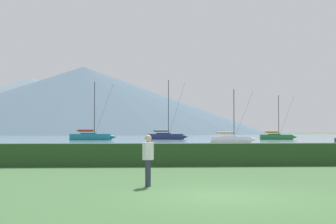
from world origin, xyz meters
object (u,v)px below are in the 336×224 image
sailboat_slip_3 (166,136)px  sailboat_slip_4 (91,136)px  sailboat_slip_6 (231,139)px  person_seated_viewer (148,156)px  sailboat_slip_1 (277,137)px

sailboat_slip_3 → sailboat_slip_4: 16.58m
sailboat_slip_6 → person_seated_viewer: bearing=-95.3°
sailboat_slip_6 → person_seated_viewer: (-13.88, -56.08, 0.38)m
sailboat_slip_4 → person_seated_viewer: sailboat_slip_4 is taller
sailboat_slip_3 → sailboat_slip_6: bearing=-58.1°
sailboat_slip_3 → person_seated_viewer: size_ratio=7.74×
sailboat_slip_3 → sailboat_slip_4: size_ratio=1.11×
person_seated_viewer → sailboat_slip_1: bearing=83.8°
sailboat_slip_1 → sailboat_slip_4: (-38.24, -3.96, 0.12)m
sailboat_slip_3 → sailboat_slip_6: sailboat_slip_3 is taller
sailboat_slip_1 → sailboat_slip_4: 38.44m
sailboat_slip_4 → sailboat_slip_3: bearing=30.2°
sailboat_slip_3 → sailboat_slip_6: size_ratio=1.53×
sailboat_slip_1 → sailboat_slip_6: size_ratio=1.12×
sailboat_slip_3 → person_seated_viewer: (-5.14, -82.88, 0.23)m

